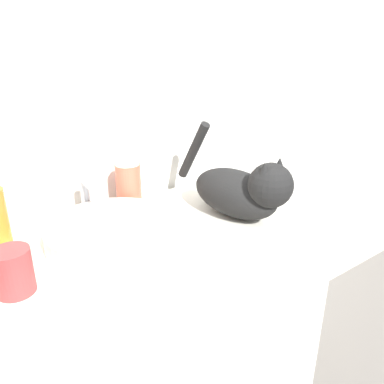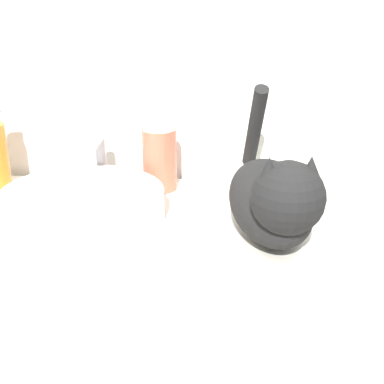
# 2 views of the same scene
# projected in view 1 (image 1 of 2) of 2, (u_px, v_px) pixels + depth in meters

# --- Properties ---
(wall_back) EXTENTS (6.00, 0.05, 2.50)m
(wall_back) POSITION_uv_depth(u_px,v_px,m) (96.00, 53.00, 1.02)
(wall_back) COLOR silver
(wall_back) RESTS_ON ground_plane
(vanity_cabinet) EXTENTS (0.85, 0.51, 0.82)m
(vanity_cabinet) POSITION_uv_depth(u_px,v_px,m) (161.00, 356.00, 1.11)
(vanity_cabinet) COLOR silver
(vanity_cabinet) RESTS_ON ground_plane
(sink_basin) EXTENTS (0.32, 0.32, 0.06)m
(sink_basin) POSITION_uv_depth(u_px,v_px,m) (113.00, 233.00, 0.90)
(sink_basin) COLOR silver
(sink_basin) RESTS_ON vanity_cabinet
(faucet) EXTENTS (0.15, 0.10, 0.12)m
(faucet) POSITION_uv_depth(u_px,v_px,m) (87.00, 202.00, 1.02)
(faucet) COLOR silver
(faucet) RESTS_ON vanity_cabinet
(cat) EXTENTS (0.18, 0.41, 0.25)m
(cat) POSITION_uv_depth(u_px,v_px,m) (242.00, 190.00, 1.03)
(cat) COLOR black
(cat) RESTS_ON vanity_cabinet
(spray_bottle) EXTENTS (0.07, 0.07, 0.17)m
(spray_bottle) POSITION_uv_depth(u_px,v_px,m) (128.00, 182.00, 1.08)
(spray_bottle) COLOR #EF6047
(spray_bottle) RESTS_ON vanity_cabinet
(cup) EXTENTS (0.07, 0.07, 0.09)m
(cup) POSITION_uv_depth(u_px,v_px,m) (13.00, 271.00, 0.72)
(cup) COLOR #9E3838
(cup) RESTS_ON vanity_cabinet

